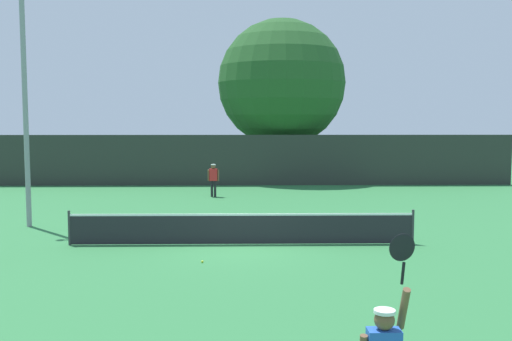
% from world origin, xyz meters
% --- Properties ---
extents(ground_plane, '(120.00, 120.00, 0.00)m').
position_xyz_m(ground_plane, '(0.00, 0.00, 0.00)').
color(ground_plane, '#2D723D').
extents(tennis_net, '(10.64, 0.08, 1.07)m').
position_xyz_m(tennis_net, '(0.00, 0.00, 0.51)').
color(tennis_net, '#232328').
rests_on(tennis_net, ground).
extents(perimeter_fence, '(31.52, 0.12, 2.95)m').
position_xyz_m(perimeter_fence, '(0.00, 16.09, 1.48)').
color(perimeter_fence, '#2D332D').
rests_on(perimeter_fence, ground).
extents(player_receiving, '(0.57, 0.24, 1.63)m').
position_xyz_m(player_receiving, '(-1.50, 11.04, 1.00)').
color(player_receiving, red).
rests_on(player_receiving, ground).
extents(tennis_ball, '(0.07, 0.07, 0.07)m').
position_xyz_m(tennis_ball, '(-1.05, -2.25, 0.03)').
color(tennis_ball, '#CCE033').
rests_on(tennis_ball, ground).
extents(light_pole, '(1.18, 0.28, 9.09)m').
position_xyz_m(light_pole, '(-7.68, 3.16, 5.12)').
color(light_pole, gray).
rests_on(light_pole, ground).
extents(large_tree, '(8.07, 8.07, 10.19)m').
position_xyz_m(large_tree, '(2.40, 19.41, 6.14)').
color(large_tree, brown).
rests_on(large_tree, ground).
extents(parked_car_near, '(2.35, 4.38, 1.69)m').
position_xyz_m(parked_car_near, '(-2.94, 21.09, 0.78)').
color(parked_car_near, navy).
rests_on(parked_car_near, ground).
extents(parked_car_mid, '(2.05, 4.26, 1.69)m').
position_xyz_m(parked_car_mid, '(2.03, 24.98, 0.78)').
color(parked_car_mid, black).
rests_on(parked_car_mid, ground).
extents(parked_car_far, '(2.14, 4.30, 1.69)m').
position_xyz_m(parked_car_far, '(7.00, 23.53, 0.78)').
color(parked_car_far, red).
rests_on(parked_car_far, ground).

